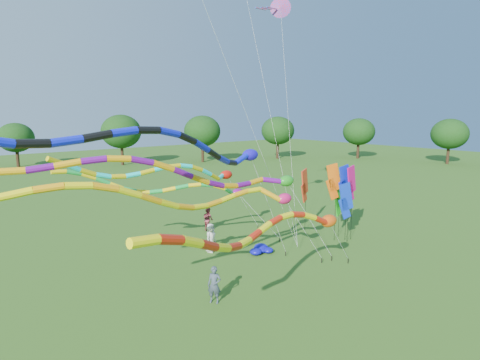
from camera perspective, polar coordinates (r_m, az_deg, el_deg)
ground at (r=21.69m, az=11.54°, el=-14.10°), size 160.00×160.00×0.00m
tree_ring at (r=24.32m, az=10.14°, el=1.67°), size 117.69×118.95×9.35m
tube_kite_red at (r=16.75m, az=5.72°, el=-6.71°), size 14.76×4.36×6.26m
tube_kite_orange at (r=17.21m, az=-4.33°, el=-2.45°), size 15.61×1.62×7.10m
tube_kite_purple at (r=17.99m, az=-4.94°, el=0.57°), size 16.02×1.84×7.67m
tube_kite_blue at (r=15.89m, az=-7.87°, el=4.44°), size 16.28×4.57×8.98m
tube_kite_cyan at (r=23.78m, az=-9.00°, el=1.08°), size 14.40×1.92×7.14m
tube_kite_green at (r=23.83m, az=-8.99°, el=-1.03°), size 12.88×3.62×6.29m
delta_kite_high_c at (r=28.63m, az=5.76°, el=23.25°), size 3.17×4.36×16.18m
banner_pole_magenta_b at (r=27.72m, az=15.54°, el=-0.55°), size 1.16×0.19×5.19m
banner_pole_blue_a at (r=27.40m, az=14.79°, el=-2.89°), size 1.12×0.47×4.12m
banner_pole_red at (r=29.19m, az=9.17°, el=-0.82°), size 1.13×0.43×4.68m
banner_pole_green at (r=28.34m, az=13.81°, el=-2.59°), size 1.14×0.37×4.04m
banner_pole_blue_b at (r=27.59m, az=14.67°, el=-0.45°), size 1.16×0.25×5.24m
banner_pole_orange at (r=27.38m, az=13.12°, el=-0.26°), size 1.11×0.50×5.33m
blue_nylon_heap at (r=24.88m, az=3.51°, el=-10.22°), size 1.31×1.30×0.49m
person_a at (r=25.32m, az=-4.20°, el=-8.20°), size 1.05×0.92×1.82m
person_b at (r=18.96m, az=-3.67°, el=-14.66°), size 0.72×0.75×1.73m
person_c at (r=29.64m, az=-4.57°, el=-5.59°), size 0.72×0.90×1.76m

